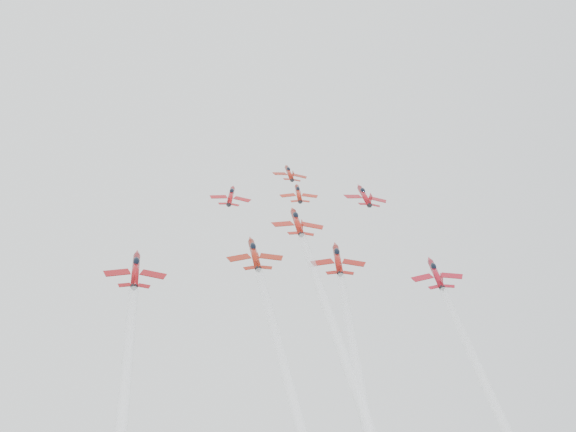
{
  "coord_description": "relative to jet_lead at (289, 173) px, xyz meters",
  "views": [
    {
      "loc": [
        -12.27,
        -140.92,
        126.47
      ],
      "look_at": [
        0.0,
        2.0,
        155.39
      ],
      "focal_mm": 45.0,
      "sensor_mm": 36.0,
      "label": 1
    }
  ],
  "objects": [
    {
      "name": "jet_row2_left",
      "position": [
        -13.83,
        -12.41,
        -8.67
      ],
      "size": [
        8.95,
        11.15,
        8.09
      ],
      "rotation": [
        0.61,
        0.09,
        -0.04
      ],
      "color": "#A40F15"
    },
    {
      "name": "jet_lead",
      "position": [
        0.0,
        0.0,
        0.0
      ],
      "size": [
        8.37,
        10.43,
        7.57
      ],
      "rotation": [
        0.61,
        0.06,
        0.14
      ],
      "color": "#9B1C0E"
    },
    {
      "name": "jet_row2_center",
      "position": [
        1.1,
        -10.61,
        -7.42
      ],
      "size": [
        8.51,
        10.6,
        7.69
      ],
      "rotation": [
        0.61,
        -0.0,
        -0.0
      ],
      "color": "#AC1F10"
    },
    {
      "name": "jet_row2_right",
      "position": [
        15.75,
        -11.08,
        -7.73
      ],
      "size": [
        9.81,
        12.22,
        8.87
      ],
      "rotation": [
        0.61,
        0.08,
        0.11
      ],
      "color": "maroon"
    },
    {
      "name": "jet_center",
      "position": [
        -0.49,
        -65.51,
        -45.85
      ],
      "size": [
        10.61,
        95.35,
        67.22
      ],
      "rotation": [
        0.61,
        0.03,
        0.09
      ],
      "color": "#A51A0F"
    }
  ]
}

